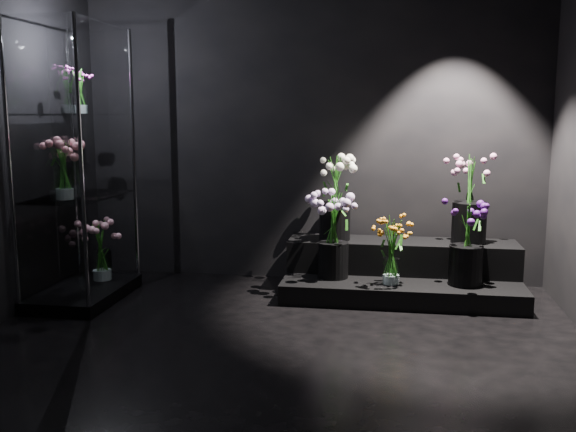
# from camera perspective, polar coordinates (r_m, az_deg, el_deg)

# --- Properties ---
(floor) EXTENTS (4.00, 4.00, 0.00)m
(floor) POSITION_cam_1_polar(r_m,az_deg,el_deg) (3.92, -1.83, -12.86)
(floor) COLOR black
(floor) RESTS_ON ground
(wall_back) EXTENTS (4.00, 0.00, 4.00)m
(wall_back) POSITION_cam_1_polar(r_m,az_deg,el_deg) (5.61, 2.01, 8.47)
(wall_back) COLOR black
(wall_back) RESTS_ON floor
(wall_front) EXTENTS (4.00, 0.00, 4.00)m
(wall_front) POSITION_cam_1_polar(r_m,az_deg,el_deg) (1.72, -14.92, 6.47)
(wall_front) COLOR black
(wall_front) RESTS_ON floor
(display_riser) EXTENTS (1.88, 0.84, 0.42)m
(display_riser) POSITION_cam_1_polar(r_m,az_deg,el_deg) (5.35, 10.04, -4.98)
(display_riser) COLOR black
(display_riser) RESTS_ON floor
(display_case) EXTENTS (0.58, 0.97, 2.13)m
(display_case) POSITION_cam_1_polar(r_m,az_deg,el_deg) (5.21, -18.24, 4.29)
(display_case) COLOR black
(display_case) RESTS_ON floor
(bouquet_orange_bells) EXTENTS (0.27, 0.27, 0.52)m
(bouquet_orange_bells) POSITION_cam_1_polar(r_m,az_deg,el_deg) (4.99, 9.20, -3.04)
(bouquet_orange_bells) COLOR white
(bouquet_orange_bells) RESTS_ON display_riser
(bouquet_lilac) EXTENTS (0.50, 0.50, 0.69)m
(bouquet_lilac) POSITION_cam_1_polar(r_m,az_deg,el_deg) (5.12, 4.08, -1.13)
(bouquet_lilac) COLOR black
(bouquet_lilac) RESTS_ON display_riser
(bouquet_purple) EXTENTS (0.41, 0.41, 0.66)m
(bouquet_purple) POSITION_cam_1_polar(r_m,az_deg,el_deg) (5.09, 15.61, -1.91)
(bouquet_purple) COLOR black
(bouquet_purple) RESTS_ON display_riser
(bouquet_cream_roses) EXTENTS (0.36, 0.36, 0.70)m
(bouquet_cream_roses) POSITION_cam_1_polar(r_m,az_deg,el_deg) (5.33, 4.21, 2.05)
(bouquet_cream_roses) COLOR black
(bouquet_cream_roses) RESTS_ON display_riser
(bouquet_pink_roses) EXTENTS (0.47, 0.47, 0.71)m
(bouquet_pink_roses) POSITION_cam_1_polar(r_m,az_deg,el_deg) (5.38, 15.90, 1.80)
(bouquet_pink_roses) COLOR black
(bouquet_pink_roses) RESTS_ON display_riser
(bouquet_case_pink) EXTENTS (0.33, 0.33, 0.45)m
(bouquet_case_pink) POSITION_cam_1_polar(r_m,az_deg,el_deg) (5.02, -19.34, 4.05)
(bouquet_case_pink) COLOR white
(bouquet_case_pink) RESTS_ON display_case
(bouquet_case_magenta) EXTENTS (0.24, 0.24, 0.35)m
(bouquet_case_magenta) POSITION_cam_1_polar(r_m,az_deg,el_deg) (5.31, -18.04, 10.64)
(bouquet_case_magenta) COLOR white
(bouquet_case_magenta) RESTS_ON display_case
(bouquet_case_base_pink) EXTENTS (0.41, 0.41, 0.49)m
(bouquet_case_base_pink) POSITION_cam_1_polar(r_m,az_deg,el_deg) (5.51, -16.27, -2.90)
(bouquet_case_base_pink) COLOR white
(bouquet_case_base_pink) RESTS_ON display_case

